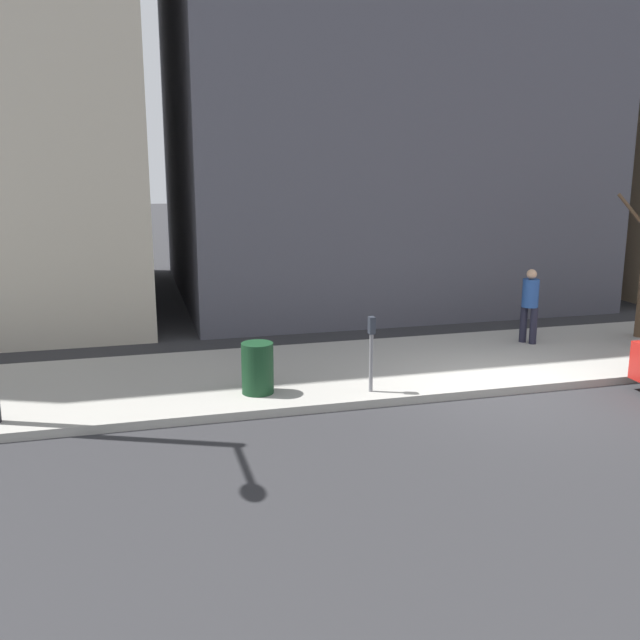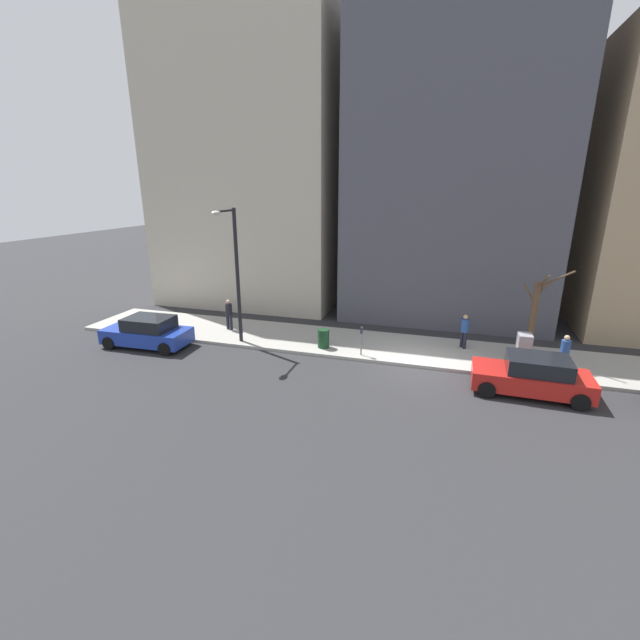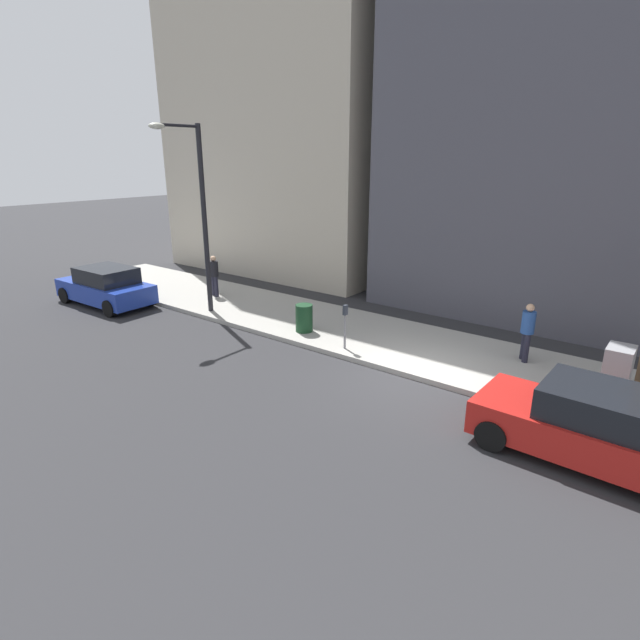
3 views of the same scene
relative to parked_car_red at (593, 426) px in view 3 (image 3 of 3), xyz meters
The scene contains 12 objects.
ground_plane 4.60m from the parked_car_red, 74.94° to the left, with size 120.00×120.00×0.00m, color #2B2B2D.
sidewalk 5.46m from the parked_car_red, 54.05° to the left, with size 4.00×36.00×0.15m, color #9E9B93.
parked_car_red is the anchor object (origin of this frame).
parked_car_blue 17.27m from the parked_car_red, 89.81° to the left, with size 2.04×4.26×1.52m.
parking_meter 7.11m from the parked_car_red, 76.73° to the left, with size 0.14×0.10×1.35m.
utility_box 2.48m from the parked_car_red, ahead, with size 0.83×0.61×1.43m.
streetlamp 13.55m from the parked_car_red, 83.61° to the left, with size 1.97×0.32×6.50m.
trash_bin 9.09m from the parked_car_red, 76.77° to the left, with size 0.56×0.56×0.90m, color #14381E.
pedestrian_midblock 4.64m from the parked_car_red, 31.32° to the left, with size 0.36×0.36×1.66m.
pedestrian_far_corner 14.84m from the parked_car_red, 77.57° to the left, with size 0.36×0.39×1.66m.
office_block_center 15.72m from the parked_car_red, 16.29° to the left, with size 11.50×11.50×19.30m, color #4C4C56.
office_tower_right 22.14m from the parked_car_red, 52.32° to the left, with size 11.64×11.64×18.45m, color #BCB29E.
Camera 3 is at (-10.99, -5.39, 5.63)m, focal length 28.00 mm.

